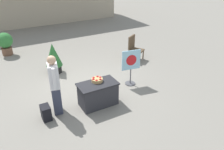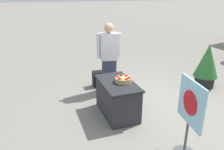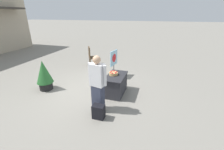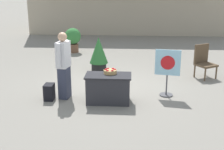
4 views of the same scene
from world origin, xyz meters
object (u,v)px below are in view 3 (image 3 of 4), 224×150
at_px(person_visitor, 98,84).
at_px(backpack, 99,112).
at_px(display_table, 116,84).
at_px(patio_chair, 92,55).
at_px(potted_plant_far_right, 44,74).
at_px(apple_basket, 113,73).
at_px(poster_board, 114,62).

height_order(person_visitor, backpack, person_visitor).
distance_m(display_table, person_visitor, 1.31).
bearing_deg(backpack, patio_chair, 26.86).
distance_m(person_visitor, backpack, 0.80).
bearing_deg(potted_plant_far_right, person_visitor, -104.40).
bearing_deg(apple_basket, display_table, -109.65).
relative_size(poster_board, patio_chair, 1.20).
distance_m(poster_board, potted_plant_far_right, 3.02).
height_order(backpack, potted_plant_far_right, potted_plant_far_right).
bearing_deg(patio_chair, display_table, -82.59).
height_order(apple_basket, backpack, apple_basket).
distance_m(display_table, backpack, 1.56).
bearing_deg(apple_basket, backpack, -178.33).
bearing_deg(poster_board, display_table, -60.59).
bearing_deg(backpack, person_visitor, 23.13).
relative_size(apple_basket, poster_board, 0.26).
bearing_deg(person_visitor, potted_plant_far_right, 86.58).
relative_size(apple_basket, patio_chair, 0.31).
xyz_separation_m(apple_basket, backpack, (-1.60, -0.05, -0.58)).
bearing_deg(display_table, backpack, 177.56).
bearing_deg(display_table, poster_board, 19.91).
bearing_deg(poster_board, backpack, -71.50).
xyz_separation_m(display_table, potted_plant_far_right, (-0.53, 2.75, 0.27)).
xyz_separation_m(apple_basket, poster_board, (1.50, 0.44, -0.07)).
height_order(poster_board, patio_chair, poster_board).
height_order(display_table, person_visitor, person_visitor).
height_order(person_visitor, patio_chair, person_visitor).
height_order(person_visitor, poster_board, person_visitor).
bearing_deg(backpack, poster_board, 9.01).
bearing_deg(apple_basket, potted_plant_far_right, 102.13).
distance_m(apple_basket, backpack, 1.70).
xyz_separation_m(person_visitor, potted_plant_far_right, (0.65, 2.53, -0.27)).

